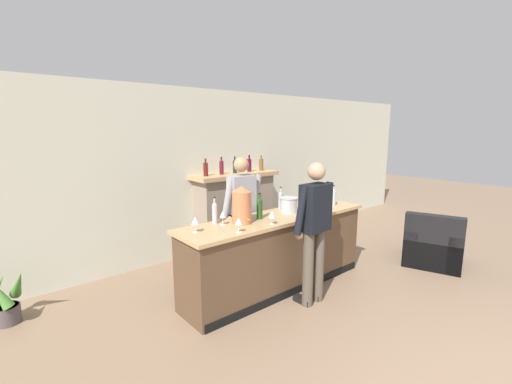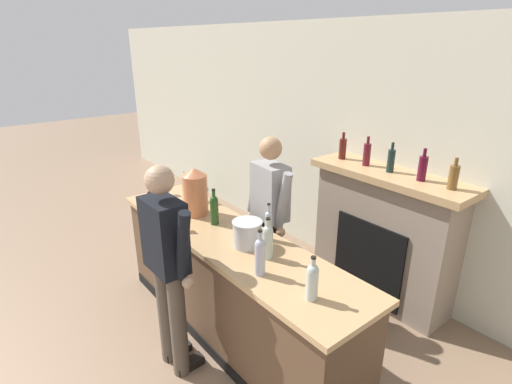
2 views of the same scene
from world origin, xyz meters
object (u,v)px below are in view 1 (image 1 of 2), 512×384
object	(u,v)px
wine_bottle_port_short	(215,212)
wine_bottle_burgundy_dark	(333,196)
copper_dispenser	(242,205)
armchair_black	(433,247)
wine_bottle_rose_blush	(260,207)
wine_bottle_cabernet_heavy	(318,200)
potted_plant_corner	(6,300)
person_customer	(314,227)
ice_bucket_steel	(289,205)
person_bartender	(242,212)
fireplace_stone	(235,211)
wine_glass_front_right	(195,221)
wine_glass_front_left	(239,222)
wine_glass_mid_counter	(223,215)
wine_bottle_chardonnay_pale	(301,200)
wine_glass_back_row	(272,215)
wine_bottle_riesling_slim	(281,200)

from	to	relation	value
wine_bottle_port_short	wine_bottle_burgundy_dark	size ratio (longest dim) A/B	1.06
copper_dispenser	armchair_black	bearing A→B (deg)	-18.93
wine_bottle_rose_blush	wine_bottle_cabernet_heavy	xyz separation A→B (m)	(0.89, -0.20, 0.00)
potted_plant_corner	wine_bottle_burgundy_dark	world-z (taller)	wine_bottle_burgundy_dark
person_customer	wine_bottle_cabernet_heavy	xyz separation A→B (m)	(0.57, 0.43, 0.18)
ice_bucket_steel	person_bartender	bearing A→B (deg)	124.28
fireplace_stone	armchair_black	world-z (taller)	fireplace_stone
person_customer	copper_dispenser	bearing A→B (deg)	134.90
potted_plant_corner	wine_glass_front_right	xyz separation A→B (m)	(1.68, -1.22, 0.86)
wine_bottle_port_short	wine_glass_front_left	bearing A→B (deg)	-89.79
wine_bottle_port_short	wine_glass_mid_counter	world-z (taller)	wine_bottle_port_short
potted_plant_corner	wine_glass_mid_counter	size ratio (longest dim) A/B	3.69
fireplace_stone	wine_bottle_port_short	world-z (taller)	fireplace_stone
copper_dispenser	wine_bottle_port_short	world-z (taller)	copper_dispenser
wine_bottle_rose_blush	wine_bottle_burgundy_dark	world-z (taller)	wine_bottle_rose_blush
wine_bottle_port_short	wine_bottle_burgundy_dark	xyz separation A→B (m)	(1.87, -0.31, -0.00)
wine_bottle_rose_blush	armchair_black	bearing A→B (deg)	-21.10
wine_bottle_chardonnay_pale	armchair_black	bearing A→B (deg)	-27.70
fireplace_stone	wine_bottle_chardonnay_pale	world-z (taller)	fireplace_stone
person_bartender	wine_glass_mid_counter	xyz separation A→B (m)	(-0.64, -0.46, 0.15)
armchair_black	wine_glass_mid_counter	world-z (taller)	wine_glass_mid_counter
ice_bucket_steel	wine_bottle_burgundy_dark	size ratio (longest dim) A/B	0.79
wine_bottle_burgundy_dark	wine_glass_back_row	size ratio (longest dim) A/B	1.86
copper_dispenser	ice_bucket_steel	distance (m)	0.81
ice_bucket_steel	wine_bottle_chardonnay_pale	size ratio (longest dim) A/B	0.74
wine_bottle_chardonnay_pale	person_customer	bearing A→B (deg)	-125.42
copper_dispenser	wine_bottle_port_short	xyz separation A→B (m)	(-0.26, 0.20, -0.09)
wine_bottle_port_short	potted_plant_corner	bearing A→B (deg)	152.62
fireplace_stone	copper_dispenser	distance (m)	1.93
wine_glass_back_row	wine_glass_mid_counter	bearing A→B (deg)	142.29
copper_dispenser	wine_glass_mid_counter	bearing A→B (deg)	158.64
ice_bucket_steel	fireplace_stone	bearing A→B (deg)	80.97
wine_bottle_rose_blush	wine_glass_front_left	bearing A→B (deg)	-152.38
fireplace_stone	potted_plant_corner	size ratio (longest dim) A/B	2.65
wine_bottle_burgundy_dark	wine_bottle_chardonnay_pale	size ratio (longest dim) A/B	0.93
wine_bottle_riesling_slim	wine_bottle_port_short	bearing A→B (deg)	179.63
wine_bottle_port_short	wine_glass_back_row	distance (m)	0.69
wine_bottle_riesling_slim	wine_glass_back_row	world-z (taller)	wine_bottle_riesling_slim
wine_bottle_chardonnay_pale	wine_glass_back_row	distance (m)	0.85
wine_bottle_cabernet_heavy	wine_glass_mid_counter	distance (m)	1.43
wine_bottle_port_short	wine_bottle_riesling_slim	size ratio (longest dim) A/B	1.00
wine_glass_back_row	wine_bottle_chardonnay_pale	bearing A→B (deg)	18.61
wine_glass_front_left	person_bartender	bearing A→B (deg)	50.39
armchair_black	ice_bucket_steel	xyz separation A→B (m)	(-2.21, 1.03, 0.82)
person_customer	ice_bucket_steel	size ratio (longest dim) A/B	7.16
wine_glass_back_row	wine_bottle_cabernet_heavy	bearing A→B (deg)	5.03
wine_bottle_burgundy_dark	wine_bottle_cabernet_heavy	bearing A→B (deg)	-170.18
wine_glass_front_right	wine_glass_mid_counter	distance (m)	0.40
wine_glass_front_left	wine_glass_front_right	bearing A→B (deg)	140.20
person_bartender	ice_bucket_steel	distance (m)	0.68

